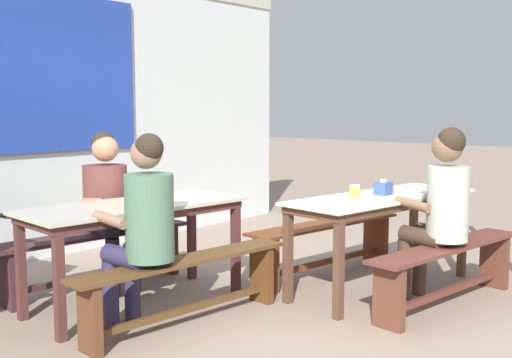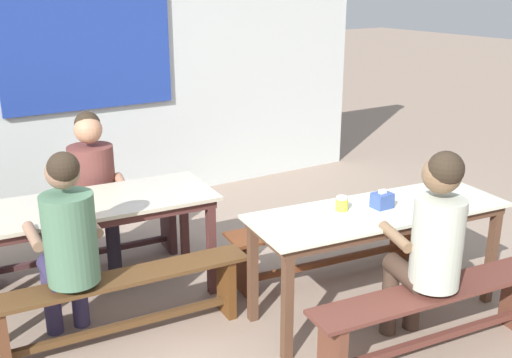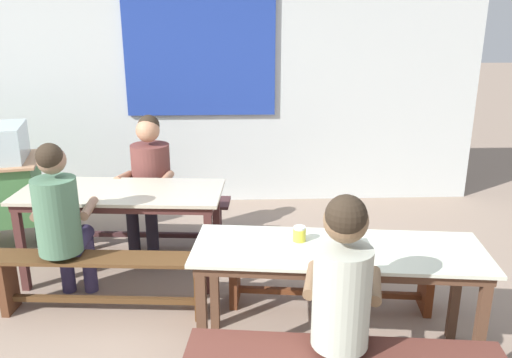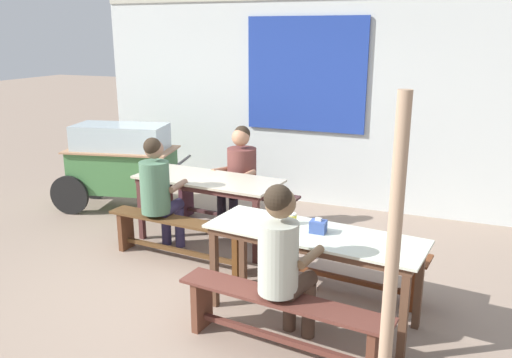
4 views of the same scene
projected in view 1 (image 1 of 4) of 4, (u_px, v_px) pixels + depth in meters
The scene contains 13 objects.
ground_plane at pixel (290, 314), 4.51m from camera, with size 40.00×40.00×0.00m, color gray.
backdrop_wall at pixel (61, 99), 6.23m from camera, with size 6.35×0.23×2.99m.
dining_table_far at pixel (135, 214), 4.63m from camera, with size 1.73×0.81×0.78m.
dining_table_near at pixel (382, 205), 5.06m from camera, with size 1.89×0.83×0.78m.
bench_far_back at pixel (95, 250), 5.11m from camera, with size 1.72×0.44×0.47m.
bench_far_front at pixel (186, 281), 4.25m from camera, with size 1.71×0.38×0.47m.
bench_near_back at pixel (326, 240), 5.55m from camera, with size 1.73×0.50×0.47m.
bench_near_front at pixel (447, 266), 4.66m from camera, with size 1.72×0.47×0.47m.
person_left_back_turned at pixel (143, 221), 4.04m from camera, with size 0.43×0.53×1.33m.
person_center_facing at pixel (108, 198), 5.09m from camera, with size 0.52×0.55×1.29m.
person_near_front at pixel (441, 203), 4.63m from camera, with size 0.47×0.54×1.35m.
tissue_box at pixel (383, 188), 5.07m from camera, with size 0.13×0.11×0.13m.
condiment_jar at pixel (355, 191), 4.94m from camera, with size 0.08×0.08×0.10m.
Camera 1 is at (-3.45, -2.69, 1.50)m, focal length 43.70 mm.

